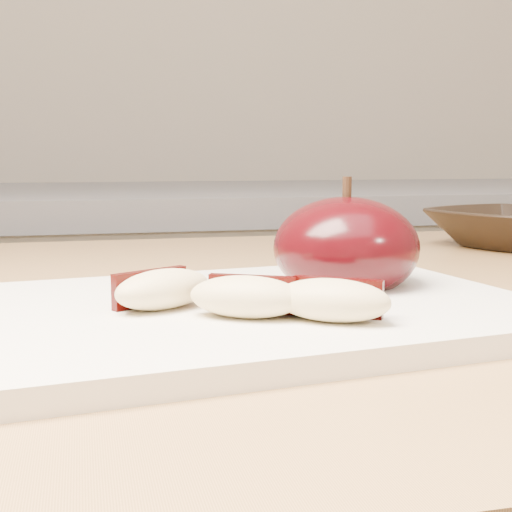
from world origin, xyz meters
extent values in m
cube|color=silver|center=(0.00, 1.20, 0.45)|extent=(2.40, 0.60, 0.90)
cube|color=slate|center=(0.00, 1.20, 0.92)|extent=(2.40, 0.62, 0.04)
cube|color=#AA804A|center=(0.00, 0.50, 0.88)|extent=(1.64, 0.64, 0.04)
cube|color=silver|center=(0.05, 0.40, 0.91)|extent=(0.33, 0.26, 0.01)
ellipsoid|color=black|center=(0.11, 0.44, 0.93)|extent=(0.09, 0.09, 0.06)
cylinder|color=black|center=(0.11, 0.44, 0.97)|extent=(0.01, 0.01, 0.01)
ellipsoid|color=beige|center=(-0.01, 0.39, 0.92)|extent=(0.06, 0.05, 0.02)
cube|color=black|center=(-0.01, 0.40, 0.92)|extent=(0.04, 0.03, 0.02)
ellipsoid|color=beige|center=(0.03, 0.36, 0.92)|extent=(0.06, 0.05, 0.02)
cube|color=black|center=(0.04, 0.37, 0.92)|extent=(0.04, 0.03, 0.02)
ellipsoid|color=beige|center=(0.07, 0.34, 0.92)|extent=(0.06, 0.06, 0.02)
cube|color=black|center=(0.08, 0.35, 0.92)|extent=(0.04, 0.03, 0.02)
camera|label=1|loc=(-0.05, 0.02, 0.99)|focal=50.00mm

